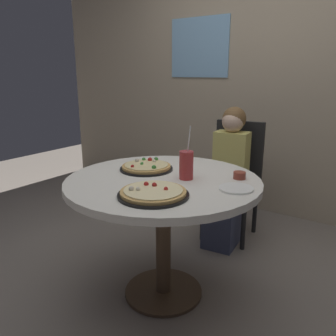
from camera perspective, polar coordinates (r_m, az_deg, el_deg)
ground_plane at (r=2.29m, az=-0.76°, el=-20.00°), size 8.00×8.00×0.00m
wall_with_window at (r=3.41m, az=16.92°, el=16.97°), size 5.20×0.14×2.90m
dining_table at (r=1.98m, az=-0.83°, el=-4.78°), size 1.11×1.11×0.75m
chair_wooden at (r=2.88m, az=11.07°, el=-0.81°), size 0.44×0.44×0.95m
diner_child at (r=2.73m, az=9.81°, el=-2.69°), size 0.29×0.42×1.08m
pizza_veggie at (r=1.67m, az=-2.50°, el=-4.15°), size 0.35×0.35×0.05m
pizza_cheese at (r=2.12m, az=-3.62°, el=0.18°), size 0.33×0.33×0.05m
soda_cup at (r=1.92m, az=3.07°, el=0.51°), size 0.08×0.08×0.31m
sauce_bowl at (r=1.98m, az=11.84°, el=-1.21°), size 0.07×0.07×0.04m
plate_small at (r=1.80m, az=11.30°, el=-3.37°), size 0.18×0.18×0.01m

